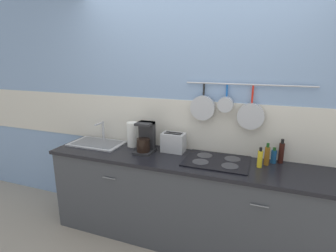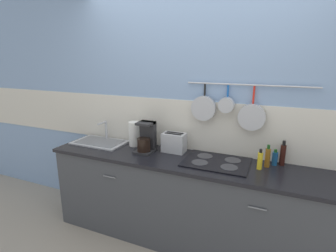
{
  "view_description": "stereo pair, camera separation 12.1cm",
  "coord_description": "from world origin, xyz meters",
  "px_view_note": "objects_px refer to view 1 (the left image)",
  "views": [
    {
      "loc": [
        0.67,
        -2.26,
        1.85
      ],
      "look_at": [
        -0.18,
        0.0,
        1.22
      ],
      "focal_mm": 28.0,
      "sensor_mm": 36.0,
      "label": 1
    },
    {
      "loc": [
        0.78,
        -2.21,
        1.85
      ],
      "look_at": [
        -0.18,
        0.0,
        1.22
      ],
      "focal_mm": 28.0,
      "sensor_mm": 36.0,
      "label": 2
    }
  ],
  "objects_px": {
    "bottle_sesame_oil": "(267,155)",
    "paper_towel_roll": "(133,134)",
    "toaster": "(173,142)",
    "bottle_cooking_wine": "(274,156)",
    "coffee_maker": "(145,140)",
    "bottle_dish_soap": "(281,152)",
    "bottle_olive_oil": "(260,159)"
  },
  "relations": [
    {
      "from": "bottle_cooking_wine",
      "to": "bottle_dish_soap",
      "type": "xyz_separation_m",
      "value": [
        0.06,
        0.03,
        0.04
      ]
    },
    {
      "from": "coffee_maker",
      "to": "bottle_cooking_wine",
      "type": "xyz_separation_m",
      "value": [
        1.24,
        0.15,
        -0.06
      ]
    },
    {
      "from": "coffee_maker",
      "to": "bottle_olive_oil",
      "type": "relative_size",
      "value": 1.7
    },
    {
      "from": "paper_towel_roll",
      "to": "toaster",
      "type": "relative_size",
      "value": 1.07
    },
    {
      "from": "coffee_maker",
      "to": "bottle_sesame_oil",
      "type": "distance_m",
      "value": 1.18
    },
    {
      "from": "bottle_olive_oil",
      "to": "bottle_cooking_wine",
      "type": "xyz_separation_m",
      "value": [
        0.12,
        0.15,
        -0.02
      ]
    },
    {
      "from": "bottle_cooking_wine",
      "to": "bottle_sesame_oil",
      "type": "bearing_deg",
      "value": -130.4
    },
    {
      "from": "bottle_sesame_oil",
      "to": "bottle_dish_soap",
      "type": "height_order",
      "value": "bottle_dish_soap"
    },
    {
      "from": "bottle_olive_oil",
      "to": "toaster",
      "type": "bearing_deg",
      "value": 172.74
    },
    {
      "from": "toaster",
      "to": "bottle_sesame_oil",
      "type": "height_order",
      "value": "bottle_sesame_oil"
    },
    {
      "from": "paper_towel_roll",
      "to": "bottle_sesame_oil",
      "type": "height_order",
      "value": "paper_towel_roll"
    },
    {
      "from": "paper_towel_roll",
      "to": "bottle_olive_oil",
      "type": "distance_m",
      "value": 1.33
    },
    {
      "from": "bottle_sesame_oil",
      "to": "toaster",
      "type": "bearing_deg",
      "value": 178.12
    },
    {
      "from": "coffee_maker",
      "to": "bottle_dish_soap",
      "type": "bearing_deg",
      "value": 7.75
    },
    {
      "from": "bottle_olive_oil",
      "to": "bottle_dish_soap",
      "type": "bearing_deg",
      "value": 44.53
    },
    {
      "from": "bottle_dish_soap",
      "to": "bottle_sesame_oil",
      "type": "bearing_deg",
      "value": -141.42
    },
    {
      "from": "bottle_sesame_oil",
      "to": "bottle_cooking_wine",
      "type": "bearing_deg",
      "value": 49.6
    },
    {
      "from": "coffee_maker",
      "to": "paper_towel_roll",
      "type": "bearing_deg",
      "value": 151.91
    },
    {
      "from": "toaster",
      "to": "coffee_maker",
      "type": "bearing_deg",
      "value": -157.63
    },
    {
      "from": "paper_towel_roll",
      "to": "bottle_olive_oil",
      "type": "relative_size",
      "value": 1.46
    },
    {
      "from": "toaster",
      "to": "bottle_olive_oil",
      "type": "xyz_separation_m",
      "value": [
        0.85,
        -0.11,
        -0.02
      ]
    },
    {
      "from": "paper_towel_roll",
      "to": "bottle_dish_soap",
      "type": "bearing_deg",
      "value": 2.51
    },
    {
      "from": "coffee_maker",
      "to": "toaster",
      "type": "distance_m",
      "value": 0.29
    },
    {
      "from": "bottle_sesame_oil",
      "to": "paper_towel_roll",
      "type": "bearing_deg",
      "value": 178.71
    },
    {
      "from": "coffee_maker",
      "to": "bottle_cooking_wine",
      "type": "relative_size",
      "value": 2.11
    },
    {
      "from": "bottle_sesame_oil",
      "to": "bottle_cooking_wine",
      "type": "relative_size",
      "value": 1.39
    },
    {
      "from": "bottle_olive_oil",
      "to": "bottle_sesame_oil",
      "type": "distance_m",
      "value": 0.1
    },
    {
      "from": "paper_towel_roll",
      "to": "toaster",
      "type": "xyz_separation_m",
      "value": [
        0.47,
        -0.0,
        -0.04
      ]
    },
    {
      "from": "paper_towel_roll",
      "to": "bottle_cooking_wine",
      "type": "relative_size",
      "value": 1.81
    },
    {
      "from": "toaster",
      "to": "bottle_cooking_wine",
      "type": "bearing_deg",
      "value": 2.42
    },
    {
      "from": "coffee_maker",
      "to": "bottle_dish_soap",
      "type": "xyz_separation_m",
      "value": [
        1.3,
        0.18,
        -0.03
      ]
    },
    {
      "from": "bottle_sesame_oil",
      "to": "bottle_dish_soap",
      "type": "xyz_separation_m",
      "value": [
        0.12,
        0.1,
        0.01
      ]
    }
  ]
}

